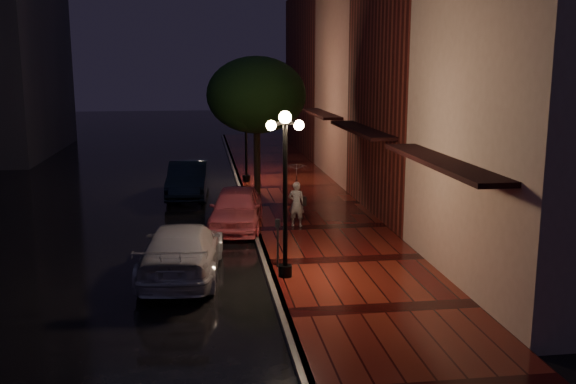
{
  "coord_description": "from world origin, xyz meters",
  "views": [
    {
      "loc": [
        -1.74,
        -20.88,
        5.59
      ],
      "look_at": [
        1.1,
        -0.03,
        1.4
      ],
      "focal_mm": 40.0,
      "sensor_mm": 36.0,
      "label": 1
    }
  ],
  "objects_px": {
    "woman_with_umbrella": "(297,185)",
    "parking_meter": "(278,238)",
    "streetlamp_near": "(285,184)",
    "streetlamp_far": "(246,130)",
    "street_tree": "(257,97)",
    "silver_car": "(182,251)",
    "navy_car": "(188,179)",
    "pink_car": "(236,208)"
  },
  "relations": [
    {
      "from": "street_tree",
      "to": "pink_car",
      "type": "bearing_deg",
      "value": -102.9
    },
    {
      "from": "street_tree",
      "to": "woman_with_umbrella",
      "type": "relative_size",
      "value": 2.66
    },
    {
      "from": "streetlamp_near",
      "to": "street_tree",
      "type": "relative_size",
      "value": 0.74
    },
    {
      "from": "streetlamp_far",
      "to": "parking_meter",
      "type": "xyz_separation_m",
      "value": [
        -0.1,
        -13.19,
        -1.64
      ]
    },
    {
      "from": "navy_car",
      "to": "pink_car",
      "type": "bearing_deg",
      "value": -70.22
    },
    {
      "from": "streetlamp_far",
      "to": "parking_meter",
      "type": "height_order",
      "value": "streetlamp_far"
    },
    {
      "from": "streetlamp_far",
      "to": "street_tree",
      "type": "relative_size",
      "value": 0.74
    },
    {
      "from": "street_tree",
      "to": "navy_car",
      "type": "bearing_deg",
      "value": 170.64
    },
    {
      "from": "streetlamp_far",
      "to": "silver_car",
      "type": "xyz_separation_m",
      "value": [
        -2.67,
        -13.21,
        -1.88
      ]
    },
    {
      "from": "street_tree",
      "to": "parking_meter",
      "type": "height_order",
      "value": "street_tree"
    },
    {
      "from": "streetlamp_far",
      "to": "streetlamp_near",
      "type": "bearing_deg",
      "value": -90.0
    },
    {
      "from": "pink_car",
      "to": "parking_meter",
      "type": "xyz_separation_m",
      "value": [
        0.85,
        -4.9,
        0.24
      ]
    },
    {
      "from": "street_tree",
      "to": "pink_car",
      "type": "height_order",
      "value": "street_tree"
    },
    {
      "from": "streetlamp_far",
      "to": "navy_car",
      "type": "distance_m",
      "value": 4.12
    },
    {
      "from": "parking_meter",
      "to": "street_tree",
      "type": "bearing_deg",
      "value": 110.49
    },
    {
      "from": "streetlamp_near",
      "to": "woman_with_umbrella",
      "type": "height_order",
      "value": "streetlamp_near"
    },
    {
      "from": "streetlamp_far",
      "to": "woman_with_umbrella",
      "type": "height_order",
      "value": "streetlamp_far"
    },
    {
      "from": "streetlamp_far",
      "to": "street_tree",
      "type": "xyz_separation_m",
      "value": [
        0.26,
        -3.01,
        1.64
      ]
    },
    {
      "from": "streetlamp_near",
      "to": "street_tree",
      "type": "height_order",
      "value": "street_tree"
    },
    {
      "from": "silver_car",
      "to": "parking_meter",
      "type": "height_order",
      "value": "parking_meter"
    },
    {
      "from": "silver_car",
      "to": "woman_with_umbrella",
      "type": "relative_size",
      "value": 2.29
    },
    {
      "from": "streetlamp_near",
      "to": "parking_meter",
      "type": "bearing_deg",
      "value": 96.76
    },
    {
      "from": "silver_car",
      "to": "parking_meter",
      "type": "relative_size",
      "value": 3.71
    },
    {
      "from": "streetlamp_near",
      "to": "parking_meter",
      "type": "xyz_separation_m",
      "value": [
        -0.1,
        0.81,
        -1.64
      ]
    },
    {
      "from": "silver_car",
      "to": "parking_meter",
      "type": "xyz_separation_m",
      "value": [
        2.58,
        0.02,
        0.24
      ]
    },
    {
      "from": "streetlamp_far",
      "to": "street_tree",
      "type": "distance_m",
      "value": 3.44
    },
    {
      "from": "pink_car",
      "to": "silver_car",
      "type": "bearing_deg",
      "value": -101.72
    },
    {
      "from": "streetlamp_near",
      "to": "parking_meter",
      "type": "relative_size",
      "value": 3.21
    },
    {
      "from": "street_tree",
      "to": "woman_with_umbrella",
      "type": "bearing_deg",
      "value": -81.88
    },
    {
      "from": "streetlamp_far",
      "to": "silver_car",
      "type": "relative_size",
      "value": 0.87
    },
    {
      "from": "silver_car",
      "to": "parking_meter",
      "type": "bearing_deg",
      "value": -174.67
    },
    {
      "from": "woman_with_umbrella",
      "to": "parking_meter",
      "type": "distance_m",
      "value": 4.61
    },
    {
      "from": "streetlamp_near",
      "to": "streetlamp_far",
      "type": "bearing_deg",
      "value": 90.0
    },
    {
      "from": "streetlamp_far",
      "to": "woman_with_umbrella",
      "type": "bearing_deg",
      "value": -82.97
    },
    {
      "from": "streetlamp_far",
      "to": "silver_car",
      "type": "height_order",
      "value": "streetlamp_far"
    },
    {
      "from": "streetlamp_near",
      "to": "street_tree",
      "type": "distance_m",
      "value": 11.12
    },
    {
      "from": "streetlamp_near",
      "to": "navy_car",
      "type": "height_order",
      "value": "streetlamp_near"
    },
    {
      "from": "navy_car",
      "to": "woman_with_umbrella",
      "type": "bearing_deg",
      "value": -55.88
    },
    {
      "from": "pink_car",
      "to": "parking_meter",
      "type": "distance_m",
      "value": 4.98
    },
    {
      "from": "streetlamp_near",
      "to": "silver_car",
      "type": "xyz_separation_m",
      "value": [
        -2.67,
        0.79,
        -1.88
      ]
    },
    {
      "from": "woman_with_umbrella",
      "to": "parking_meter",
      "type": "bearing_deg",
      "value": 98.03
    },
    {
      "from": "streetlamp_near",
      "to": "parking_meter",
      "type": "height_order",
      "value": "streetlamp_near"
    }
  ]
}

